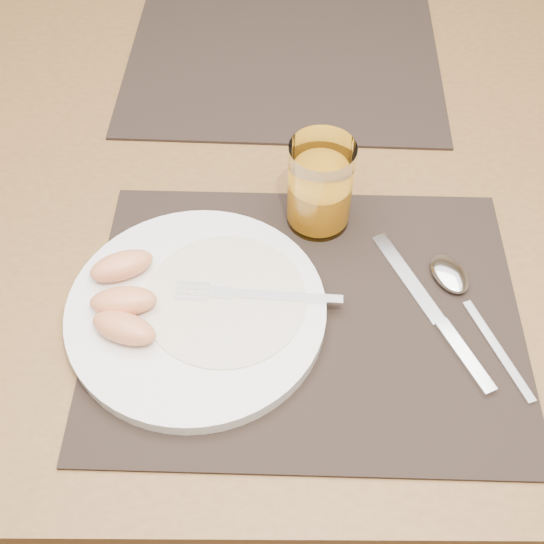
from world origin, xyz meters
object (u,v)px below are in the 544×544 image
at_px(spoon, 456,284).
at_px(juice_glass, 320,189).
at_px(fork, 244,294).
at_px(knife, 440,322).
at_px(table, 282,215).
at_px(placemat_far, 283,63).
at_px(placemat_near, 305,314).
at_px(plate, 196,311).

height_order(spoon, juice_glass, juice_glass).
distance_m(fork, knife, 0.21).
relative_size(table, placemat_far, 3.11).
height_order(placemat_near, knife, knife).
relative_size(plate, fork, 1.54).
distance_m(placemat_far, spoon, 0.45).
xyz_separation_m(placemat_far, plate, (-0.09, -0.44, 0.01)).
bearing_deg(placemat_near, spoon, 12.04).
distance_m(plate, spoon, 0.28).
bearing_deg(spoon, table, 135.06).
xyz_separation_m(table, plate, (-0.09, -0.22, 0.10)).
height_order(table, placemat_far, placemat_far).
bearing_deg(placemat_far, plate, -101.81).
relative_size(placemat_far, plate, 1.67).
xyz_separation_m(placemat_near, plate, (-0.11, -0.00, 0.01)).
bearing_deg(fork, plate, -163.81).
relative_size(fork, spoon, 0.94).
bearing_deg(spoon, plate, -172.30).
distance_m(placemat_near, spoon, 0.17).
bearing_deg(knife, fork, 173.50).
height_order(placemat_near, fork, fork).
distance_m(placemat_near, plate, 0.11).
height_order(table, plate, plate).
distance_m(placemat_far, plate, 0.45).
xyz_separation_m(fork, juice_glass, (0.08, 0.12, 0.03)).
bearing_deg(placemat_near, juice_glass, 82.60).
height_order(table, placemat_near, placemat_near).
xyz_separation_m(plate, knife, (0.25, -0.01, -0.01)).
bearing_deg(plate, placemat_near, 1.35).
distance_m(spoon, juice_glass, 0.18).
bearing_deg(plate, fork, 16.19).
bearing_deg(placemat_far, spoon, -65.53).
distance_m(placemat_near, juice_glass, 0.14).
bearing_deg(table, spoon, -44.94).
relative_size(fork, knife, 0.85).
relative_size(placemat_near, plate, 1.67).
relative_size(table, placemat_near, 3.11).
distance_m(placemat_near, fork, 0.07).
relative_size(placemat_far, fork, 2.57).
bearing_deg(fork, spoon, 5.81).
bearing_deg(spoon, fork, -174.19).
distance_m(table, knife, 0.30).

